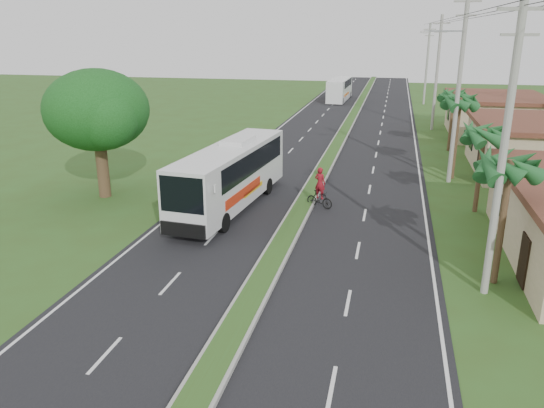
# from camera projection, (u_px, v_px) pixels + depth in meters

# --- Properties ---
(ground) EXTENTS (180.00, 180.00, 0.00)m
(ground) POSITION_uv_depth(u_px,v_px,m) (256.00, 293.00, 20.21)
(ground) COLOR #324D1C
(ground) RESTS_ON ground
(road_asphalt) EXTENTS (14.00, 160.00, 0.02)m
(road_asphalt) POSITION_uv_depth(u_px,v_px,m) (325.00, 167.00, 38.73)
(road_asphalt) COLOR black
(road_asphalt) RESTS_ON ground
(median_strip) EXTENTS (1.20, 160.00, 0.18)m
(median_strip) POSITION_uv_depth(u_px,v_px,m) (325.00, 166.00, 38.70)
(median_strip) COLOR gray
(median_strip) RESTS_ON ground
(lane_edge_left) EXTENTS (0.12, 160.00, 0.01)m
(lane_edge_left) POSITION_uv_depth(u_px,v_px,m) (237.00, 163.00, 40.15)
(lane_edge_left) COLOR silver
(lane_edge_left) RESTS_ON ground
(lane_edge_right) EXTENTS (0.12, 160.00, 0.01)m
(lane_edge_right) POSITION_uv_depth(u_px,v_px,m) (419.00, 173.00, 37.31)
(lane_edge_right) COLOR silver
(lane_edge_right) RESTS_ON ground
(shop_mid) EXTENTS (7.60, 10.60, 3.67)m
(shop_mid) POSITION_uv_depth(u_px,v_px,m) (528.00, 146.00, 37.03)
(shop_mid) COLOR tan
(shop_mid) RESTS_ON ground
(shop_far) EXTENTS (8.60, 11.60, 3.82)m
(shop_far) POSITION_uv_depth(u_px,v_px,m) (495.00, 115.00, 49.97)
(shop_far) COLOR tan
(shop_far) RESTS_ON ground
(palm_verge_a) EXTENTS (2.40, 2.40, 5.45)m
(palm_verge_a) POSITION_uv_depth(u_px,v_px,m) (510.00, 167.00, 19.60)
(palm_verge_a) COLOR #473321
(palm_verge_a) RESTS_ON ground
(palm_verge_b) EXTENTS (2.40, 2.40, 5.05)m
(palm_verge_b) POSITION_uv_depth(u_px,v_px,m) (484.00, 134.00, 27.96)
(palm_verge_b) COLOR #473321
(palm_verge_b) RESTS_ON ground
(palm_verge_c) EXTENTS (2.40, 2.40, 5.85)m
(palm_verge_c) POSITION_uv_depth(u_px,v_px,m) (460.00, 102.00, 34.34)
(palm_verge_c) COLOR #473321
(palm_verge_c) RESTS_ON ground
(palm_verge_d) EXTENTS (2.40, 2.40, 5.25)m
(palm_verge_d) POSITION_uv_depth(u_px,v_px,m) (454.00, 95.00, 42.74)
(palm_verge_d) COLOR #473321
(palm_verge_d) RESTS_ON ground
(shade_tree) EXTENTS (6.30, 6.00, 7.54)m
(shade_tree) POSITION_uv_depth(u_px,v_px,m) (95.00, 113.00, 30.49)
(shade_tree) COLOR #473321
(shade_tree) RESTS_ON ground
(utility_pole_a) EXTENTS (1.60, 0.28, 11.00)m
(utility_pole_a) POSITION_uv_depth(u_px,v_px,m) (504.00, 147.00, 18.48)
(utility_pole_a) COLOR gray
(utility_pole_a) RESTS_ON ground
(utility_pole_b) EXTENTS (3.20, 0.28, 12.00)m
(utility_pole_b) POSITION_uv_depth(u_px,v_px,m) (458.00, 86.00, 33.13)
(utility_pole_b) COLOR gray
(utility_pole_b) RESTS_ON ground
(utility_pole_c) EXTENTS (1.60, 0.28, 11.00)m
(utility_pole_c) POSITION_uv_depth(u_px,v_px,m) (437.00, 72.00, 51.83)
(utility_pole_c) COLOR gray
(utility_pole_c) RESTS_ON ground
(utility_pole_d) EXTENTS (1.60, 0.28, 10.50)m
(utility_pole_d) POSITION_uv_depth(u_px,v_px,m) (427.00, 63.00, 70.43)
(utility_pole_d) COLOR gray
(utility_pole_d) RESTS_ON ground
(coach_bus_main) EXTENTS (3.48, 11.80, 3.76)m
(coach_bus_main) POSITION_uv_depth(u_px,v_px,m) (231.00, 172.00, 29.37)
(coach_bus_main) COLOR silver
(coach_bus_main) RESTS_ON ground
(coach_bus_far) EXTENTS (2.60, 10.49, 3.04)m
(coach_bus_far) POSITION_uv_depth(u_px,v_px,m) (340.00, 88.00, 75.27)
(coach_bus_far) COLOR white
(coach_bus_far) RESTS_ON ground
(motorcyclist) EXTENTS (1.68, 1.06, 2.35)m
(motorcyclist) POSITION_uv_depth(u_px,v_px,m) (320.00, 193.00, 29.67)
(motorcyclist) COLOR black
(motorcyclist) RESTS_ON ground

